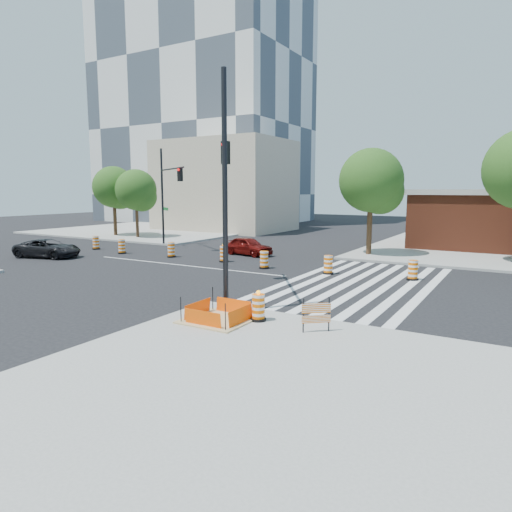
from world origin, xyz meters
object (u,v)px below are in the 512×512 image
object	(u,v)px
red_coupe	(248,246)
dark_suv	(48,248)
signal_pole_se	(225,171)
signal_pole_nw	(168,188)

from	to	relation	value
red_coupe	dark_suv	xyz separation A→B (m)	(-11.14, -7.90, -0.02)
signal_pole_se	signal_pole_nw	bearing A→B (deg)	14.50
dark_suv	signal_pole_se	size ratio (longest dim) A/B	0.52
dark_suv	signal_pole_nw	bearing A→B (deg)	-37.48
red_coupe	signal_pole_nw	xyz separation A→B (m)	(-7.69, 0.46, 4.10)
dark_suv	signal_pole_se	bearing A→B (deg)	-117.95
signal_pole_se	signal_pole_nw	size ratio (longest dim) A/B	1.12
signal_pole_se	red_coupe	bearing A→B (deg)	-6.17
dark_suv	signal_pole_se	xyz separation A→B (m)	(17.42, -3.99, 4.67)
dark_suv	signal_pole_nw	world-z (taller)	signal_pole_nw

